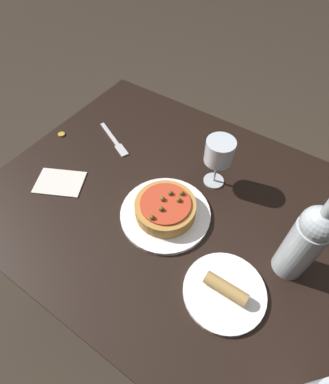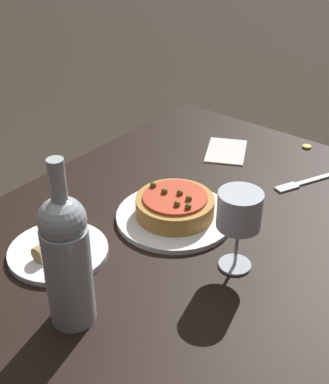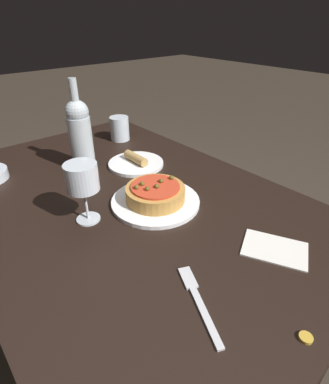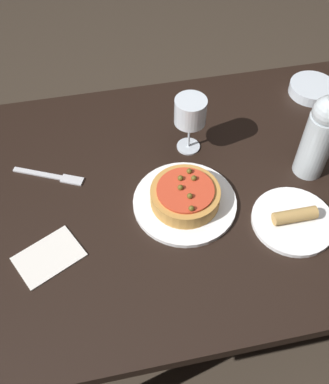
# 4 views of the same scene
# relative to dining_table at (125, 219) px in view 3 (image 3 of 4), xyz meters

# --- Properties ---
(ground_plane) EXTENTS (14.00, 14.00, 0.00)m
(ground_plane) POSITION_rel_dining_table_xyz_m (0.00, 0.00, -0.62)
(ground_plane) COLOR #382D23
(dining_table) EXTENTS (1.29, 0.86, 0.71)m
(dining_table) POSITION_rel_dining_table_xyz_m (0.00, 0.00, 0.00)
(dining_table) COLOR black
(dining_table) RESTS_ON ground_plane
(dinner_plate) EXTENTS (0.26, 0.26, 0.01)m
(dinner_plate) POSITION_rel_dining_table_xyz_m (0.10, 0.05, 0.09)
(dinner_plate) COLOR white
(dinner_plate) RESTS_ON dining_table
(pizza) EXTENTS (0.17, 0.17, 0.06)m
(pizza) POSITION_rel_dining_table_xyz_m (0.10, 0.05, 0.12)
(pizza) COLOR #BC843D
(pizza) RESTS_ON dinner_plate
(wine_glass) EXTENTS (0.08, 0.08, 0.17)m
(wine_glass) POSITION_rel_dining_table_xyz_m (0.04, -0.14, 0.21)
(wine_glass) COLOR silver
(wine_glass) RESTS_ON dining_table
(wine_bottle) EXTENTS (0.08, 0.08, 0.31)m
(wine_bottle) POSITION_rel_dining_table_xyz_m (-0.25, 0.01, 0.22)
(wine_bottle) COLOR #B2BCC1
(wine_bottle) RESTS_ON dining_table
(water_cup) EXTENTS (0.08, 0.08, 0.10)m
(water_cup) POSITION_rel_dining_table_xyz_m (-0.40, 0.26, 0.14)
(water_cup) COLOR silver
(water_cup) RESTS_ON dining_table
(fork) EXTENTS (0.18, 0.10, 0.00)m
(fork) POSITION_rel_dining_table_xyz_m (0.42, -0.11, 0.09)
(fork) COLOR silver
(fork) RESTS_ON dining_table
(side_plate) EXTENTS (0.20, 0.20, 0.04)m
(side_plate) POSITION_rel_dining_table_xyz_m (-0.15, 0.16, 0.10)
(side_plate) COLOR white
(side_plate) RESTS_ON dining_table
(paper_napkin) EXTENTS (0.18, 0.16, 0.00)m
(paper_napkin) POSITION_rel_dining_table_xyz_m (0.44, 0.14, 0.09)
(paper_napkin) COLOR silver
(paper_napkin) RESTS_ON dining_table
(bottle_cap) EXTENTS (0.02, 0.02, 0.01)m
(bottle_cap) POSITION_rel_dining_table_xyz_m (0.60, -0.02, 0.09)
(bottle_cap) COLOR gold
(bottle_cap) RESTS_ON dining_table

